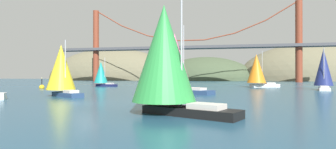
# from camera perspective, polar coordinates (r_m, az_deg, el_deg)

# --- Properties ---
(ground_plane) EXTENTS (360.00, 360.00, 0.00)m
(ground_plane) POSITION_cam_1_polar(r_m,az_deg,el_deg) (28.52, -17.19, -5.98)
(ground_plane) COLOR navy
(headland_center) EXTENTS (58.10, 44.00, 27.78)m
(headland_center) POSITION_cam_1_polar(r_m,az_deg,el_deg) (160.22, 8.12, -1.24)
(headland_center) COLOR #425138
(headland_center) RESTS_ON ground_plane
(headland_right) EXTENTS (73.13, 44.00, 40.93)m
(headland_right) POSITION_cam_1_polar(r_m,az_deg,el_deg) (166.63, 27.37, -1.17)
(headland_right) COLOR #6B664C
(headland_right) RESTS_ON ground_plane
(headland_left) EXTENTS (85.14, 44.00, 40.30)m
(headland_left) POSITION_cam_1_polar(r_m,az_deg,el_deg) (174.03, -12.02, -1.15)
(headland_left) COLOR #6B664C
(headland_left) RESTS_ON ground_plane
(suspension_bridge) EXTENTS (128.09, 6.00, 34.73)m
(suspension_bridge) POSITION_cam_1_polar(r_m,az_deg,el_deg) (121.47, 4.74, 6.15)
(suspension_bridge) COLOR brown
(suspension_bridge) RESTS_ON ground_plane
(sailboat_navy_sail) EXTENTS (4.41, 7.20, 8.34)m
(sailboat_navy_sail) POSITION_cam_1_polar(r_m,az_deg,el_deg) (60.94, 30.46, 1.06)
(sailboat_navy_sail) COLOR white
(sailboat_navy_sail) RESTS_ON ground_plane
(sailboat_teal_sail) EXTENTS (6.89, 4.21, 7.59)m
(sailboat_teal_sail) POSITION_cam_1_polar(r_m,az_deg,el_deg) (72.39, -14.14, 0.26)
(sailboat_teal_sail) COLOR #191E4C
(sailboat_teal_sail) RESTS_ON ground_plane
(sailboat_pink_spinnaker) EXTENTS (10.25, 7.93, 10.83)m
(sailboat_pink_spinnaker) POSITION_cam_1_polar(r_m,az_deg,el_deg) (43.01, 1.59, 2.70)
(sailboat_pink_spinnaker) COLOR navy
(sailboat_pink_spinnaker) RESTS_ON ground_plane
(sailboat_orange_sail) EXTENTS (8.79, 6.56, 8.87)m
(sailboat_orange_sail) POSITION_cam_1_polar(r_m,az_deg,el_deg) (67.63, 18.63, 0.93)
(sailboat_orange_sail) COLOR white
(sailboat_orange_sail) RESTS_ON ground_plane
(sailboat_yellow_sail) EXTENTS (7.46, 6.29, 7.76)m
(sailboat_yellow_sail) POSITION_cam_1_polar(r_m,az_deg,el_deg) (40.08, -21.93, 1.13)
(sailboat_yellow_sail) COLOR navy
(sailboat_yellow_sail) RESTS_ON ground_plane
(sailboat_green_sail) EXTENTS (9.09, 6.70, 9.09)m
(sailboat_green_sail) POSITION_cam_1_polar(r_m,az_deg,el_deg) (20.21, -0.56, 4.02)
(sailboat_green_sail) COLOR black
(sailboat_green_sail) RESTS_ON ground_plane
(channel_buoy) EXTENTS (1.10, 1.10, 2.64)m
(channel_buoy) POSITION_cam_1_polar(r_m,az_deg,el_deg) (64.31, -25.50, -2.42)
(channel_buoy) COLOR gold
(channel_buoy) RESTS_ON ground_plane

